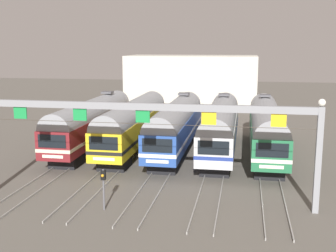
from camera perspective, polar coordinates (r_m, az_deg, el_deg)
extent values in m
plane|color=#5B564F|center=(41.55, 1.07, -3.37)|extent=(160.00, 160.00, 0.00)
cube|color=gray|center=(59.68, -4.94, 1.01)|extent=(0.07, 70.00, 0.15)
cube|color=gray|center=(59.33, -3.60, 0.97)|extent=(0.07, 70.00, 0.15)
cube|color=gray|center=(58.75, -1.03, 0.89)|extent=(0.07, 70.00, 0.15)
cube|color=gray|center=(58.50, 0.35, 0.85)|extent=(0.07, 70.00, 0.15)
cube|color=gray|center=(58.11, 2.99, 0.77)|extent=(0.07, 70.00, 0.15)
cube|color=gray|center=(57.95, 4.40, 0.72)|extent=(0.07, 70.00, 0.15)
cube|color=gray|center=(57.76, 7.08, 0.64)|extent=(0.07, 70.00, 0.15)
cube|color=gray|center=(57.70, 8.50, 0.59)|extent=(0.07, 70.00, 0.15)
cube|color=gray|center=(57.70, 11.20, 0.50)|extent=(0.07, 70.00, 0.15)
cube|color=gray|center=(57.75, 12.62, 0.46)|extent=(0.07, 70.00, 0.15)
cube|color=maroon|center=(43.12, -9.88, 0.02)|extent=(2.85, 18.00, 2.35)
cube|color=beige|center=(43.18, -9.87, -0.44)|extent=(2.88, 18.02, 0.28)
cylinder|color=gray|center=(42.92, -9.93, 1.56)|extent=(2.74, 17.64, 2.74)
cube|color=black|center=(34.86, -14.93, -1.94)|extent=(2.28, 0.06, 1.03)
cube|color=silver|center=(35.14, -14.83, -3.88)|extent=(1.71, 0.05, 0.24)
cube|color=black|center=(37.78, -13.04, -4.27)|extent=(2.28, 2.60, 1.05)
cube|color=black|center=(49.30, -7.34, -0.58)|extent=(2.28, 2.60, 1.05)
cube|color=#4C4C51|center=(47.44, -7.93, 4.37)|extent=(1.10, 1.10, 0.20)
cube|color=gold|center=(41.90, -4.54, -0.16)|extent=(2.85, 18.00, 2.35)
cube|color=black|center=(41.97, -4.53, -0.64)|extent=(2.88, 18.02, 0.28)
cylinder|color=gray|center=(41.69, -4.56, 1.42)|extent=(2.74, 17.64, 2.74)
cube|color=black|center=(33.34, -8.44, -2.26)|extent=(2.28, 0.06, 1.03)
cube|color=silver|center=(33.63, -8.38, -4.29)|extent=(1.71, 0.05, 0.24)
cube|color=black|center=(36.38, -6.99, -4.65)|extent=(2.28, 2.60, 1.05)
cube|color=black|center=(48.23, -2.63, -0.75)|extent=(2.28, 2.60, 1.05)
cube|color=#284C9E|center=(41.06, 1.08, -0.36)|extent=(2.85, 18.00, 2.35)
cube|color=white|center=(41.13, 1.07, -0.84)|extent=(2.88, 18.02, 0.28)
cylinder|color=gray|center=(40.85, 1.08, 1.26)|extent=(2.74, 17.64, 2.74)
cube|color=black|center=(32.28, -1.43, -2.58)|extent=(2.28, 0.06, 1.03)
cube|color=silver|center=(32.59, -1.42, -4.67)|extent=(1.71, 0.05, 0.24)
cube|color=black|center=(35.41, -0.53, -4.99)|extent=(2.28, 2.60, 1.05)
cube|color=black|center=(47.51, 2.26, -0.93)|extent=(2.28, 2.60, 1.05)
cube|color=#4C4C51|center=(45.57, 2.08, 4.21)|extent=(1.10, 1.10, 0.20)
cube|color=silver|center=(40.64, 6.87, -0.55)|extent=(2.85, 18.00, 2.35)
cube|color=navy|center=(40.71, 6.86, -1.04)|extent=(2.88, 18.02, 0.28)
cylinder|color=gray|center=(40.42, 6.90, 1.08)|extent=(2.74, 17.64, 2.74)
cube|color=black|center=(31.74, 5.94, -2.86)|extent=(2.28, 0.06, 1.03)
cube|color=silver|center=(32.05, 5.90, -4.99)|extent=(1.71, 0.05, 0.24)
cube|color=black|center=(34.92, 6.20, -5.29)|extent=(2.28, 2.60, 1.05)
cube|color=black|center=(47.14, 7.26, -1.10)|extent=(2.28, 2.60, 1.05)
cube|color=#4C4C51|center=(45.19, 7.31, 4.07)|extent=(1.10, 1.10, 0.20)
cube|color=#236B42|center=(40.63, 12.72, -0.74)|extent=(2.85, 18.00, 2.35)
cube|color=silver|center=(40.70, 12.70, -1.23)|extent=(2.88, 18.02, 0.28)
cylinder|color=gray|center=(40.42, 12.79, 0.89)|extent=(2.74, 17.64, 2.74)
cube|color=black|center=(31.73, 13.45, -3.11)|extent=(2.28, 0.06, 1.03)
cube|color=silver|center=(32.04, 13.35, -5.23)|extent=(1.71, 0.05, 0.24)
cube|color=black|center=(34.91, 13.05, -5.51)|extent=(2.28, 2.60, 1.05)
cube|color=black|center=(47.14, 12.31, -1.26)|extent=(2.28, 2.60, 1.05)
cube|color=#4C4C51|center=(45.19, 12.59, 3.90)|extent=(1.10, 1.10, 0.20)
cube|color=gray|center=(27.55, 19.02, -4.32)|extent=(0.36, 0.36, 6.50)
cube|color=gray|center=(27.32, -3.33, 2.56)|extent=(21.40, 0.32, 0.44)
cube|color=#198C3F|center=(30.41, -18.73, 1.66)|extent=(0.90, 0.08, 0.80)
cube|color=#198C3F|center=(28.65, -11.42, 1.49)|extent=(0.90, 0.08, 0.80)
cube|color=#198C3F|center=(27.41, -3.32, 1.28)|extent=(0.90, 0.08, 0.80)
cube|color=yellow|center=(26.77, 5.36, 1.02)|extent=(0.90, 0.08, 0.80)
cube|color=yellow|center=(26.76, 14.25, 0.73)|extent=(0.90, 0.08, 0.80)
sphere|color=white|center=(26.89, 19.47, 2.90)|extent=(0.44, 0.44, 0.44)
cylinder|color=#3F382D|center=(27.50, -3.31, 0.29)|extent=(21.40, 0.03, 0.03)
cylinder|color=#59595E|center=(27.32, -8.40, -8.24)|extent=(0.12, 0.12, 2.59)
cube|color=black|center=(27.02, -8.46, -6.34)|extent=(0.28, 0.24, 0.60)
sphere|color=orange|center=(26.90, -8.55, -6.43)|extent=(0.18, 0.18, 0.18)
cube|color=beige|center=(78.94, 3.15, 6.28)|extent=(22.90, 10.00, 8.00)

